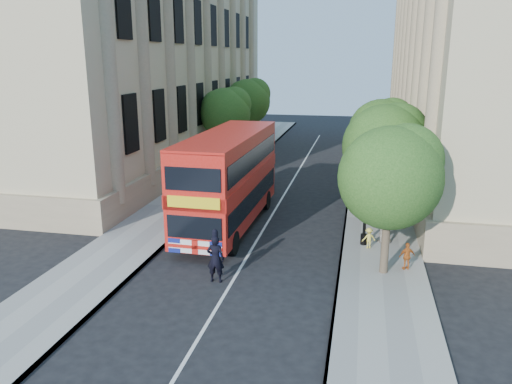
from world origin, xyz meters
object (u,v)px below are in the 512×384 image
Objects in this scene: lamp_post at (366,195)px; police_constable at (216,259)px; double_decker_bus at (229,177)px; woman_pedestrian at (383,222)px; box_van at (249,176)px.

lamp_post is 2.71× the size of police_constable.
woman_pedestrian is at bearing -5.82° from double_decker_bus.
box_van is at bearing -84.45° from police_constable.
woman_pedestrian is at bearing -44.80° from box_van.
woman_pedestrian is (0.85, 0.55, -1.45)m from lamp_post.
lamp_post is 1.00× the size of box_van.
double_decker_bus is at bearing -11.70° from woman_pedestrian.
police_constable is (1.19, -6.49, -1.68)m from double_decker_bus.
police_constable is at bearing -88.12° from box_van.
police_constable is 8.54m from woman_pedestrian.
double_decker_bus is 5.51× the size of woman_pedestrian.
double_decker_bus is at bearing 167.68° from lamp_post.
box_van is at bearing 134.62° from lamp_post.
lamp_post is 6.99m from double_decker_bus.
double_decker_bus is 5.83m from box_van.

